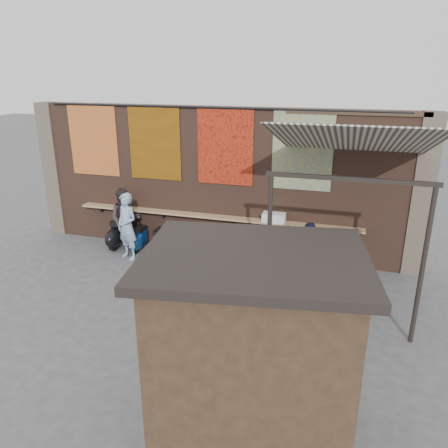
% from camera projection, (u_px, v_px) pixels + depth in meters
% --- Properties ---
extents(ground, '(70.00, 70.00, 0.00)m').
position_uv_depth(ground, '(183.00, 292.00, 10.19)').
color(ground, '#474749').
rests_on(ground, ground).
extents(brick_wall, '(10.00, 0.40, 4.00)m').
position_uv_depth(brick_wall, '(217.00, 181.00, 11.95)').
color(brick_wall, brown).
rests_on(brick_wall, ground).
extents(pier_left, '(0.50, 0.50, 4.00)m').
position_uv_depth(pier_left, '(55.00, 170.00, 13.35)').
color(pier_left, '#4C4238').
rests_on(pier_left, ground).
extents(pier_right, '(0.50, 0.50, 4.00)m').
position_uv_depth(pier_right, '(421.00, 196.00, 10.56)').
color(pier_right, '#4C4238').
rests_on(pier_right, ground).
extents(eating_counter, '(8.00, 0.32, 0.05)m').
position_uv_depth(eating_counter, '(213.00, 217.00, 11.92)').
color(eating_counter, '#9E7A51').
rests_on(eating_counter, brick_wall).
extents(shelf_box, '(0.60, 0.32, 0.24)m').
position_uv_depth(shelf_box, '(274.00, 218.00, 11.39)').
color(shelf_box, white).
rests_on(shelf_box, eating_counter).
extents(tapestry_redgold, '(1.50, 0.02, 2.00)m').
position_uv_depth(tapestry_redgold, '(93.00, 140.00, 12.38)').
color(tapestry_redgold, maroon).
rests_on(tapestry_redgold, brick_wall).
extents(tapestry_sun, '(1.50, 0.02, 2.00)m').
position_uv_depth(tapestry_sun, '(155.00, 143.00, 11.88)').
color(tapestry_sun, '#C56F0B').
rests_on(tapestry_sun, brick_wall).
extents(tapestry_orange, '(1.50, 0.02, 2.00)m').
position_uv_depth(tapestry_orange, '(225.00, 147.00, 11.34)').
color(tapestry_orange, '#B03316').
rests_on(tapestry_orange, brick_wall).
extents(tapestry_multi, '(1.50, 0.02, 2.00)m').
position_uv_depth(tapestry_multi, '(302.00, 151.00, 10.80)').
color(tapestry_multi, '#284694').
rests_on(tapestry_multi, brick_wall).
extents(hang_rail, '(9.50, 0.06, 0.06)m').
position_uv_depth(hang_rail, '(214.00, 108.00, 11.08)').
color(hang_rail, black).
rests_on(hang_rail, brick_wall).
extents(scooter_stool_0, '(0.39, 0.86, 0.82)m').
position_uv_depth(scooter_stool_0, '(118.00, 234.00, 12.62)').
color(scooter_stool_0, black).
rests_on(scooter_stool_0, ground).
extents(scooter_stool_1, '(0.32, 0.71, 0.67)m').
position_uv_depth(scooter_stool_1, '(139.00, 239.00, 12.42)').
color(scooter_stool_1, navy).
rests_on(scooter_stool_1, ground).
extents(scooter_stool_2, '(0.33, 0.72, 0.69)m').
position_uv_depth(scooter_stool_2, '(159.00, 242.00, 12.23)').
color(scooter_stool_2, maroon).
rests_on(scooter_stool_2, ground).
extents(scooter_stool_3, '(0.34, 0.75, 0.72)m').
position_uv_depth(scooter_stool_3, '(179.00, 243.00, 12.09)').
color(scooter_stool_3, '#175F51').
rests_on(scooter_stool_3, ground).
extents(scooter_stool_4, '(0.38, 0.84, 0.80)m').
position_uv_depth(scooter_stool_4, '(202.00, 243.00, 11.96)').
color(scooter_stool_4, '#1F1348').
rests_on(scooter_stool_4, ground).
extents(scooter_stool_5, '(0.33, 0.73, 0.70)m').
position_uv_depth(scooter_stool_5, '(224.00, 248.00, 11.78)').
color(scooter_stool_5, maroon).
rests_on(scooter_stool_5, ground).
extents(scooter_stool_6, '(0.36, 0.80, 0.76)m').
position_uv_depth(scooter_stool_6, '(246.00, 249.00, 11.63)').
color(scooter_stool_6, navy).
rests_on(scooter_stool_6, ground).
extents(scooter_stool_7, '(0.37, 0.81, 0.77)m').
position_uv_depth(scooter_stool_7, '(268.00, 252.00, 11.43)').
color(scooter_stool_7, '#115515').
rests_on(scooter_stool_7, ground).
extents(scooter_stool_8, '(0.35, 0.77, 0.73)m').
position_uv_depth(scooter_stool_8, '(291.00, 256.00, 11.23)').
color(scooter_stool_8, black).
rests_on(scooter_stool_8, ground).
extents(scooter_stool_9, '(0.35, 0.78, 0.74)m').
position_uv_depth(scooter_stool_9, '(318.00, 258.00, 11.11)').
color(scooter_stool_9, '#0B4F1F').
rests_on(scooter_stool_9, ground).
extents(diner_left, '(0.79, 0.67, 1.84)m').
position_uv_depth(diner_left, '(127.00, 226.00, 11.71)').
color(diner_left, '#86A3C4').
rests_on(diner_left, ground).
extents(diner_right, '(1.05, 0.94, 1.77)m').
position_uv_depth(diner_right, '(125.00, 219.00, 12.37)').
color(diner_right, '#2C2227').
rests_on(diner_right, ground).
extents(shopper_navy, '(1.10, 0.82, 1.74)m').
position_uv_depth(shopper_navy, '(309.00, 259.00, 9.83)').
color(shopper_navy, '#161C31').
rests_on(shopper_navy, ground).
extents(shopper_grey, '(1.13, 0.99, 1.52)m').
position_uv_depth(shopper_grey, '(314.00, 296.00, 8.43)').
color(shopper_grey, '#57565B').
rests_on(shopper_grey, ground).
extents(shopper_tan, '(1.01, 0.84, 1.76)m').
position_uv_depth(shopper_tan, '(282.00, 262.00, 9.64)').
color(shopper_tan, '#977860').
rests_on(shopper_tan, ground).
extents(market_stall, '(2.72, 2.20, 2.67)m').
position_uv_depth(market_stall, '(252.00, 354.00, 5.80)').
color(market_stall, black).
rests_on(market_stall, ground).
extents(stall_roof, '(3.05, 2.52, 0.12)m').
position_uv_depth(stall_roof, '(254.00, 258.00, 5.33)').
color(stall_roof, black).
rests_on(stall_roof, market_stall).
extents(stall_sign, '(1.19, 0.23, 0.50)m').
position_uv_depth(stall_sign, '(258.00, 281.00, 6.48)').
color(stall_sign, gold).
rests_on(stall_sign, market_stall).
extents(stall_shelf, '(2.03, 0.41, 0.06)m').
position_uv_depth(stall_shelf, '(256.00, 336.00, 6.81)').
color(stall_shelf, '#473321').
rests_on(stall_shelf, market_stall).
extents(awning_canvas, '(3.20, 3.28, 0.97)m').
position_uv_depth(awning_canvas, '(354.00, 140.00, 8.87)').
color(awning_canvas, beige).
rests_on(awning_canvas, brick_wall).
extents(awning_ledger, '(3.30, 0.08, 0.12)m').
position_uv_depth(awning_ledger, '(357.00, 112.00, 10.17)').
color(awning_ledger, '#33261C').
rests_on(awning_ledger, brick_wall).
extents(awning_header, '(3.00, 0.08, 0.08)m').
position_uv_depth(awning_header, '(350.00, 179.00, 7.67)').
color(awning_header, black).
rests_on(awning_header, awning_post_left).
extents(awning_post_left, '(0.09, 0.09, 3.10)m').
position_uv_depth(awning_post_left, '(269.00, 250.00, 8.56)').
color(awning_post_left, black).
rests_on(awning_post_left, ground).
extents(awning_post_right, '(0.09, 0.09, 3.10)m').
position_uv_depth(awning_post_right, '(423.00, 268.00, 7.81)').
color(awning_post_right, black).
rests_on(awning_post_right, ground).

